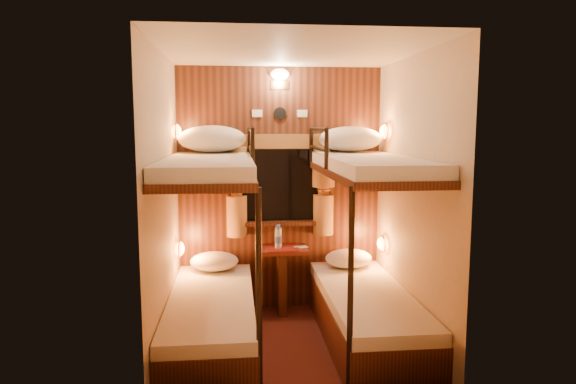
{
  "coord_description": "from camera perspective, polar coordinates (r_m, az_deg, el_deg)",
  "views": [
    {
      "loc": [
        -0.44,
        -4.02,
        1.83
      ],
      "look_at": [
        -0.01,
        0.15,
        1.29
      ],
      "focal_mm": 32.0,
      "sensor_mm": 36.0,
      "label": 1
    }
  ],
  "objects": [
    {
      "name": "back_panel",
      "position": [
        5.11,
        -0.92,
        0.28
      ],
      "size": [
        2.0,
        0.03,
        2.4
      ],
      "primitive_type": "cube",
      "color": "black",
      "rests_on": "floor"
    },
    {
      "name": "bunk_left",
      "position": [
        4.29,
        -8.53,
        -9.99
      ],
      "size": [
        0.72,
        1.9,
        1.82
      ],
      "color": "black",
      "rests_on": "floor"
    },
    {
      "name": "bottle_left",
      "position": [
        5.05,
        -1.04,
        -5.03
      ],
      "size": [
        0.06,
        0.06,
        0.22
      ],
      "rotation": [
        0.0,
        0.0,
        0.06
      ],
      "color": "#99BFE5",
      "rests_on": "table"
    },
    {
      "name": "back_fixtures",
      "position": [
        5.05,
        -0.91,
        12.08
      ],
      "size": [
        0.54,
        0.09,
        0.48
      ],
      "color": "black",
      "rests_on": "back_panel"
    },
    {
      "name": "floor",
      "position": [
        4.44,
        0.34,
        -17.0
      ],
      "size": [
        2.1,
        2.1,
        0.0
      ],
      "primitive_type": "plane",
      "color": "black",
      "rests_on": "ground"
    },
    {
      "name": "window",
      "position": [
        5.08,
        -0.89,
        0.02
      ],
      "size": [
        1.0,
        0.12,
        0.79
      ],
      "color": "black",
      "rests_on": "back_panel"
    },
    {
      "name": "ceiling",
      "position": [
        4.08,
        0.37,
        15.38
      ],
      "size": [
        2.1,
        2.1,
        0.0
      ],
      "primitive_type": "plane",
      "rotation": [
        3.14,
        0.0,
        0.0
      ],
      "color": "silver",
      "rests_on": "wall_back"
    },
    {
      "name": "sachet_b",
      "position": [
        5.05,
        1.09,
        -6.12
      ],
      "size": [
        0.08,
        0.06,
        0.01
      ],
      "primitive_type": "cube",
      "rotation": [
        0.0,
        0.0,
        0.09
      ],
      "color": "silver",
      "rests_on": "table"
    },
    {
      "name": "pillow_upper_right",
      "position": [
        4.92,
        6.93,
        5.87
      ],
      "size": [
        0.6,
        0.43,
        0.24
      ],
      "primitive_type": "ellipsoid",
      "color": "silver",
      "rests_on": "bunk_right"
    },
    {
      "name": "table",
      "position": [
        5.09,
        -0.71,
        -8.79
      ],
      "size": [
        0.5,
        0.34,
        0.66
      ],
      "color": "#591514",
      "rests_on": "floor"
    },
    {
      "name": "wall_front",
      "position": [
        3.07,
        2.52,
        -4.54
      ],
      "size": [
        2.4,
        0.0,
        2.4
      ],
      "primitive_type": "plane",
      "rotation": [
        -1.57,
        0.0,
        0.0
      ],
      "color": "#C6B293",
      "rests_on": "floor"
    },
    {
      "name": "sachet_a",
      "position": [
        5.06,
        1.66,
        -6.1
      ],
      "size": [
        0.11,
        0.09,
        0.01
      ],
      "primitive_type": "cube",
      "rotation": [
        0.0,
        0.0,
        0.33
      ],
      "color": "silver",
      "rests_on": "table"
    },
    {
      "name": "bunk_right",
      "position": [
        4.42,
        8.75,
        -9.46
      ],
      "size": [
        0.72,
        1.9,
        1.82
      ],
      "color": "black",
      "rests_on": "floor"
    },
    {
      "name": "wall_right",
      "position": [
        4.32,
        13.68,
        -1.25
      ],
      "size": [
        0.0,
        2.4,
        2.4
      ],
      "primitive_type": "plane",
      "rotation": [
        1.57,
        0.0,
        -1.57
      ],
      "color": "#C6B293",
      "rests_on": "floor"
    },
    {
      "name": "pillow_lower_right",
      "position": [
        5.08,
        6.74,
        -7.33
      ],
      "size": [
        0.46,
        0.33,
        0.18
      ],
      "primitive_type": "ellipsoid",
      "color": "silver",
      "rests_on": "bunk_right"
    },
    {
      "name": "wall_back",
      "position": [
        5.13,
        -0.93,
        0.3
      ],
      "size": [
        2.4,
        0.0,
        2.4
      ],
      "primitive_type": "plane",
      "rotation": [
        1.57,
        0.0,
        0.0
      ],
      "color": "#C6B293",
      "rests_on": "floor"
    },
    {
      "name": "pillow_upper_left",
      "position": [
        4.8,
        -8.45,
        5.87
      ],
      "size": [
        0.63,
        0.45,
        0.25
      ],
      "primitive_type": "ellipsoid",
      "color": "silver",
      "rests_on": "bunk_left"
    },
    {
      "name": "curtains",
      "position": [
        5.04,
        -0.85,
        0.91
      ],
      "size": [
        1.1,
        0.22,
        1.0
      ],
      "color": "olive",
      "rests_on": "back_panel"
    },
    {
      "name": "wall_left",
      "position": [
        4.1,
        -13.66,
        -1.69
      ],
      "size": [
        0.0,
        2.4,
        2.4
      ],
      "primitive_type": "plane",
      "rotation": [
        1.57,
        0.0,
        1.57
      ],
      "color": "#C6B293",
      "rests_on": "floor"
    },
    {
      "name": "reading_lamps",
      "position": [
        4.78,
        -0.57,
        0.26
      ],
      "size": [
        2.0,
        0.2,
        1.25
      ],
      "color": "orange",
      "rests_on": "wall_left"
    },
    {
      "name": "pillow_lower_left",
      "position": [
        4.99,
        -8.18,
        -7.63
      ],
      "size": [
        0.46,
        0.33,
        0.18
      ],
      "primitive_type": "ellipsoid",
      "color": "silver",
      "rests_on": "bunk_left"
    },
    {
      "name": "bottle_right",
      "position": [
        4.99,
        -1.12,
        -5.18
      ],
      "size": [
        0.07,
        0.07,
        0.23
      ],
      "rotation": [
        0.0,
        0.0,
        -0.12
      ],
      "color": "#99BFE5",
      "rests_on": "table"
    }
  ]
}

